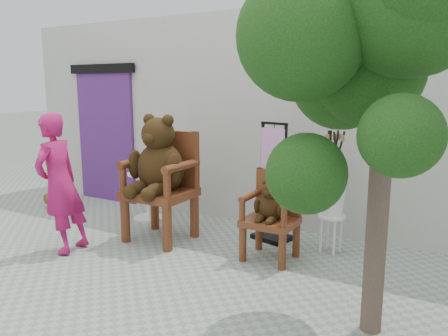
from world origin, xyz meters
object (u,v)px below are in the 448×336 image
Objects in this scene: stool_bucket at (332,200)px; tree at (369,19)px; chair_small at (272,209)px; cafe_table at (148,190)px; person at (60,183)px; chair_big at (160,169)px; display_stand at (273,195)px.

stool_bucket is 2.45m from tree.
cafe_table is at bearing 167.16° from chair_small.
person reaches higher than stool_bucket.
person is 3.81m from tree.
chair_big is 1.05m from cafe_table.
stool_bucket is 0.42× the size of tree.
chair_big is at bearing -40.58° from cafe_table.
chair_big is 1.11× the size of stool_bucket.
cafe_table is at bearing 180.00° from stool_bucket.
person is at bearing -156.01° from chair_small.
stool_bucket reaches higher than chair_small.
tree reaches higher than cafe_table.
display_stand is (2.04, 1.58, -0.24)m from person.
tree is (2.68, -0.95, 1.50)m from chair_big.
display_stand is 0.79m from stool_bucket.
display_stand is (1.26, 0.67, -0.34)m from chair_big.
chair_big reaches higher than display_stand.
chair_small is (1.50, 0.10, -0.35)m from chair_big.
person is 1.57m from cafe_table.
stool_bucket is at bearing 110.54° from person.
person is 2.34× the size of cafe_table.
person is at bearing -130.61° from chair_big.
person is 2.60m from display_stand.
chair_big is 1.07× the size of display_stand.
tree is at bearing -19.55° from chair_big.
chair_small is 2.27m from cafe_table.
cafe_table is 0.48× the size of stool_bucket.
chair_small is at bearing -137.23° from stool_bucket.
tree is (1.18, -1.05, 1.84)m from chair_small.
chair_small is at bearing 3.92° from chair_big.
display_stand is at bearing 131.13° from tree.
display_stand is at bearing 120.05° from person.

